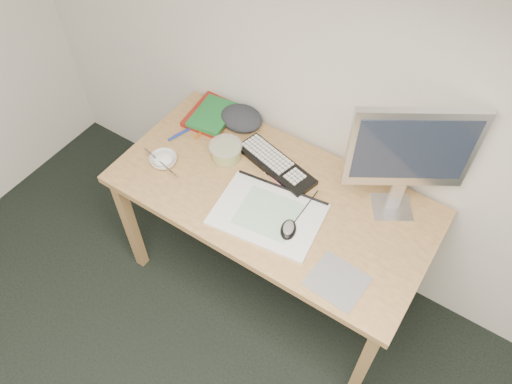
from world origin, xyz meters
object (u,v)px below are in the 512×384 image
rice_bowl (164,160)px  keyboard (276,165)px  sketchpad (268,214)px  desk (272,205)px  monitor (411,152)px

rice_bowl → keyboard: bearing=31.3°
sketchpad → desk: bearing=105.8°
sketchpad → monitor: monitor is taller
sketchpad → keyboard: bearing=107.5°
sketchpad → rice_bowl: bearing=174.0°
monitor → rice_bowl: size_ratio=4.42×
keyboard → desk: bearing=-49.4°
desk → sketchpad: size_ratio=3.18×
monitor → rice_bowl: 1.07m
desk → keyboard: (-0.07, 0.14, 0.09)m
monitor → sketchpad: bearing=-174.7°
keyboard → rice_bowl: size_ratio=3.25×
sketchpad → rice_bowl: rice_bowl is taller
monitor → rice_bowl: bearing=166.8°
keyboard → rice_bowl: bearing=-134.3°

